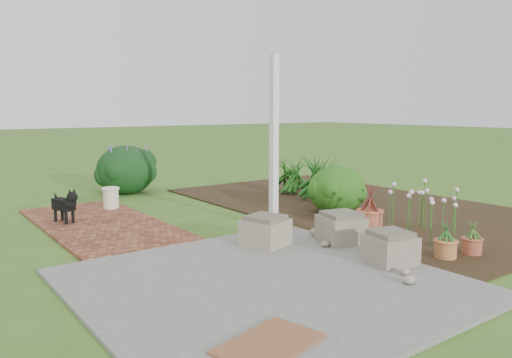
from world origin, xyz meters
TOP-DOWN VIEW (x-y plane):
  - ground at (0.00, 0.00)m, footprint 80.00×80.00m
  - concrete_patio at (-1.25, -1.75)m, footprint 3.50×3.50m
  - brick_path at (-1.70, 1.75)m, footprint 1.60×3.50m
  - garden_bed at (2.50, 0.50)m, footprint 4.00×7.00m
  - veranda_post at (0.30, 0.10)m, footprint 0.10×0.10m
  - stone_trough_near at (0.23, -2.08)m, footprint 0.55×0.55m
  - stone_trough_mid at (0.43, -1.14)m, footprint 0.61×0.61m
  - stone_trough_far at (-0.45, -0.70)m, footprint 0.62×0.62m
  - coir_doormat at (-2.05, -2.84)m, footprint 0.87×0.67m
  - black_dog at (-2.12, 2.07)m, footprint 0.29×0.55m
  - cream_ceramic_urn at (-1.18, 2.74)m, footprint 0.34×0.34m
  - evergreen_shrub at (1.72, 0.23)m, footprint 1.09×1.09m
  - agapanthus_clump_back at (2.40, 1.35)m, footprint 1.17×1.17m
  - agapanthus_clump_front at (2.39, 2.18)m, footprint 1.05×1.05m
  - pink_flower_patch at (1.79, -1.44)m, footprint 1.26×1.26m
  - terracotta_pot_bronze at (1.24, -0.91)m, footprint 0.43×0.43m
  - terracotta_pot_small_left at (0.94, -2.31)m, footprint 0.29×0.29m
  - terracotta_pot_small_right at (1.33, -2.41)m, footprint 0.29×0.29m
  - purple_flowering_bush at (-0.28, 4.31)m, footprint 1.55×1.55m

SIDE VIEW (x-z plane):
  - ground at x=0.00m, z-range 0.00..0.00m
  - garden_bed at x=2.50m, z-range 0.00..0.03m
  - concrete_patio at x=-1.25m, z-range 0.00..0.04m
  - brick_path at x=-1.70m, z-range 0.00..0.04m
  - coir_doormat at x=-2.05m, z-range 0.04..0.06m
  - terracotta_pot_small_right at x=1.33m, z-range 0.03..0.22m
  - terracotta_pot_small_left at x=0.94m, z-range 0.03..0.24m
  - terracotta_pot_bronze at x=1.24m, z-range 0.03..0.32m
  - stone_trough_near at x=0.23m, z-range 0.04..0.35m
  - stone_trough_far at x=-0.45m, z-range 0.04..0.37m
  - stone_trough_mid at x=0.43m, z-range 0.04..0.37m
  - cream_ceramic_urn at x=-1.18m, z-range 0.04..0.39m
  - black_dog at x=-2.12m, z-range 0.09..0.57m
  - pink_flower_patch at x=1.79m, z-range 0.03..0.75m
  - evergreen_shrub at x=1.72m, z-range 0.03..0.83m
  - agapanthus_clump_front at x=2.39m, z-range 0.03..0.92m
  - purple_flowering_bush at x=-0.28m, z-range 0.00..1.01m
  - agapanthus_clump_back at x=2.40m, z-range 0.03..1.05m
  - veranda_post at x=0.30m, z-range 0.00..2.50m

